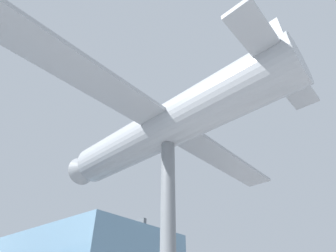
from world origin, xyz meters
TOP-DOWN VIEW (x-y plane):
  - support_pylon_central at (0.00, 0.00)m, footprint 0.60×0.60m
  - suspended_airplane at (0.02, 0.32)m, footprint 19.24×14.35m

SIDE VIEW (x-z plane):
  - support_pylon_central at x=0.00m, z-range 0.00..7.58m
  - suspended_airplane at x=0.02m, z-range 6.87..10.42m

